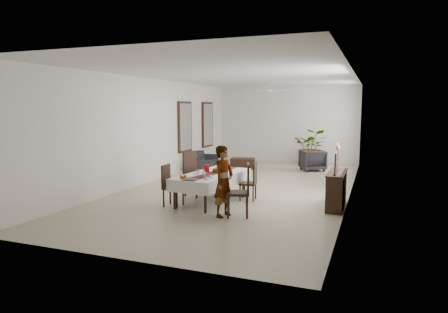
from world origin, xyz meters
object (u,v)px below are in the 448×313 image
woman (224,181)px  sideboard_body (336,190)px  dining_table_top (212,175)px  red_pitcher (207,168)px  sofa (204,160)px

woman → sideboard_body: size_ratio=1.13×
dining_table_top → woman: size_ratio=1.45×
red_pitcher → sofa: bearing=114.3°
dining_table_top → woman: (0.75, -1.17, 0.09)m
woman → sofa: bearing=40.5°
sideboard_body → red_pitcher: bearing=-174.7°
red_pitcher → sideboard_body: 3.18m
dining_table_top → sideboard_body: (2.93, 0.46, -0.26)m
woman → sideboard_body: bearing=-39.9°
red_pitcher → woman: 1.64m
red_pitcher → sofa: red_pitcher is taller
dining_table_top → sideboard_body: sideboard_body is taller
sideboard_body → sofa: (-5.27, 4.43, -0.09)m
sideboard_body → sofa: size_ratio=0.63×
woman → sofa: 6.81m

